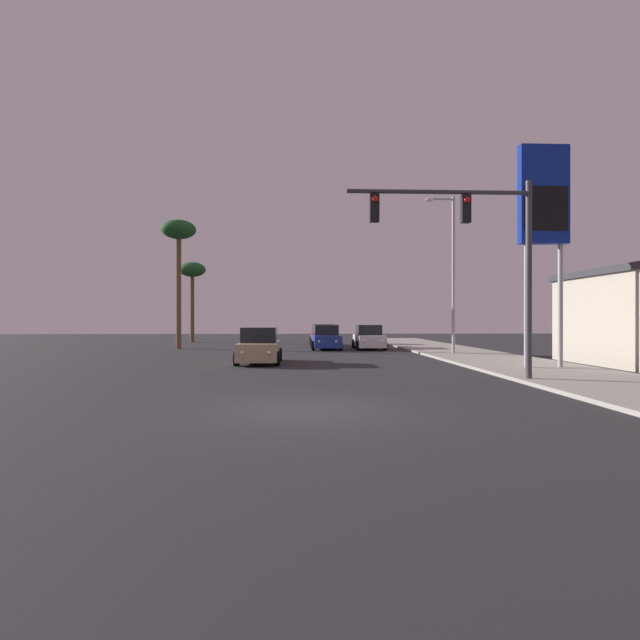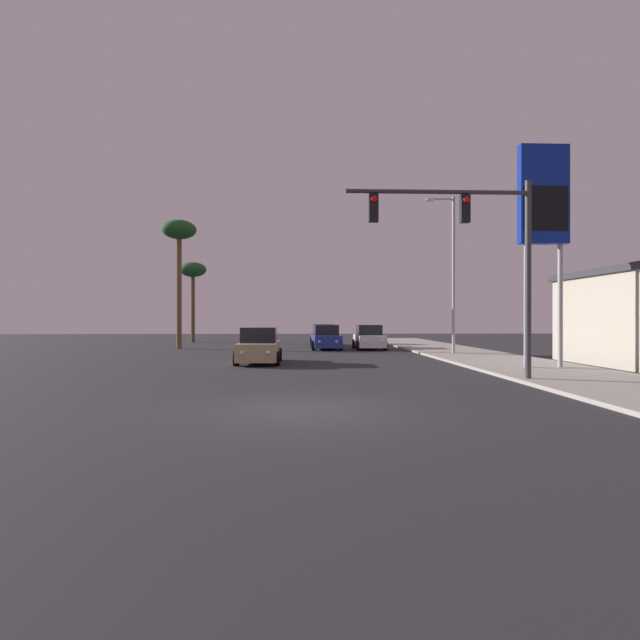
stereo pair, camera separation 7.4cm
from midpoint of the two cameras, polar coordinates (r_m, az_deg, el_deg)
The scene contains 11 objects.
ground_plane at distance 11.55m, azimuth -1.72°, elevation -10.20°, with size 120.00×120.00×0.00m, color #28282B.
sidewalk_right at distance 23.51m, azimuth 21.92°, elevation -4.81°, with size 5.00×60.00×0.12m.
car_white at distance 34.71m, azimuth 5.69°, elevation -2.07°, with size 2.04×4.32×1.68m.
car_tan at distance 23.65m, azimuth -6.88°, elevation -3.08°, with size 2.04×4.31×1.68m.
car_blue at distance 34.36m, azimuth 0.77°, elevation -2.10°, with size 2.04×4.34×1.68m.
car_red at distance 39.26m, azimuth 0.43°, elevation -1.83°, with size 2.04×4.33×1.68m.
traffic_light_mast at distance 17.30m, azimuth 17.70°, elevation 8.71°, with size 6.11×0.36×6.50m.
street_lamp at distance 29.77m, azimuth 14.85°, elevation 5.96°, with size 1.74×0.24×9.00m.
gas_station_sign at distance 22.59m, azimuth 24.26°, elevation 11.70°, with size 2.00×0.42×9.00m.
palm_tree_far at distance 46.56m, azimuth -14.28°, elevation 5.21°, with size 2.40×2.40×7.22m.
palm_tree_mid at distance 36.81m, azimuth -15.75°, elevation 9.12°, with size 2.40×2.40×9.04m.
Camera 2 is at (-0.08, -11.36, 2.06)m, focal length 28.00 mm.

